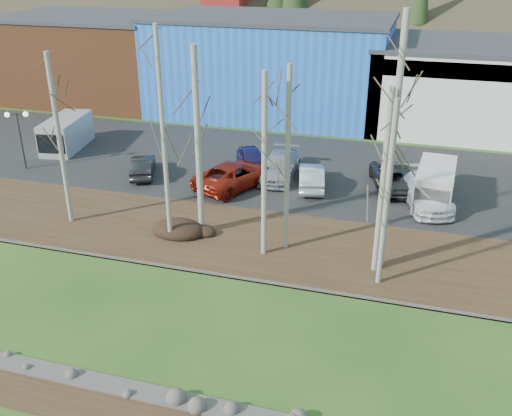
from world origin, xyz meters
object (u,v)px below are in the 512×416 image
(car_3, at_px, (252,160))
(car_5, at_px, (395,175))
(van_white, at_px, (435,185))
(car_0, at_px, (143,166))
(van_grey, at_px, (65,134))
(street_lamp, at_px, (18,124))
(car_1, at_px, (235,175))
(car_4, at_px, (311,177))
(car_6, at_px, (425,192))
(car_2, at_px, (279,166))

(car_3, bearing_deg, car_5, -27.91)
(car_3, height_order, van_white, van_white)
(car_0, distance_m, van_grey, 8.45)
(street_lamp, xyz_separation_m, car_0, (8.12, 1.09, -2.42))
(car_1, bearing_deg, car_4, -140.91)
(car_0, relative_size, car_1, 0.68)
(car_6, height_order, van_grey, van_grey)
(car_3, xyz_separation_m, car_5, (9.21, -0.20, 0.05))
(street_lamp, distance_m, car_1, 14.64)
(car_6, bearing_deg, car_2, 151.66)
(car_4, xyz_separation_m, van_white, (7.24, -0.19, 0.35))
(car_0, distance_m, car_2, 8.82)
(car_2, bearing_deg, street_lamp, -171.61)
(car_2, relative_size, van_grey, 0.96)
(car_0, xyz_separation_m, van_white, (18.07, 0.93, 0.41))
(van_grey, bearing_deg, car_1, -22.79)
(car_5, bearing_deg, car_3, -15.50)
(street_lamp, relative_size, van_white, 0.79)
(car_2, bearing_deg, van_white, -10.56)
(van_grey, bearing_deg, car_5, -11.10)
(car_5, relative_size, van_grey, 1.03)
(car_2, distance_m, car_4, 2.56)
(car_4, bearing_deg, car_1, 2.77)
(street_lamp, distance_m, car_5, 24.26)
(street_lamp, xyz_separation_m, car_3, (14.66, 3.88, -2.33))
(car_6, bearing_deg, car_1, 165.51)
(car_0, height_order, car_4, car_4)
(car_4, distance_m, van_white, 7.25)
(car_2, relative_size, car_5, 0.93)
(street_lamp, bearing_deg, car_2, -12.77)
(street_lamp, relative_size, car_3, 0.91)
(car_2, bearing_deg, car_4, -28.40)
(van_white, bearing_deg, street_lamp, -171.72)
(van_grey, bearing_deg, street_lamp, -103.90)
(car_0, bearing_deg, car_3, -178.94)
(car_2, height_order, car_4, car_2)
(car_5, relative_size, car_6, 1.01)
(car_3, height_order, car_4, car_3)
(van_white, distance_m, van_grey, 25.97)
(car_5, bearing_deg, car_0, -4.91)
(car_5, height_order, van_white, van_white)
(car_3, height_order, car_5, car_5)
(car_0, bearing_deg, van_white, 160.89)
(car_0, distance_m, car_3, 7.11)
(car_4, relative_size, van_white, 0.86)
(car_3, xyz_separation_m, car_4, (4.30, -1.67, -0.02))
(street_lamp, relative_size, car_1, 0.68)
(car_5, bearing_deg, car_4, 2.44)
(car_4, bearing_deg, van_grey, -18.61)
(car_4, bearing_deg, car_3, -33.41)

